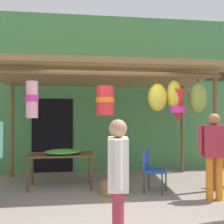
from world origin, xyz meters
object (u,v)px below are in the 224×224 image
object	(u,v)px
wicker_basket_by_table	(114,188)
display_table	(61,157)
flower_heap_on_table	(63,152)
folding_chair	(151,167)
customer_foreground	(214,149)
passerby_at_right	(118,176)

from	to	relation	value
wicker_basket_by_table	display_table	bearing A→B (deg)	151.43
display_table	flower_heap_on_table	size ratio (longest dim) A/B	1.82
wicker_basket_by_table	folding_chair	bearing A→B (deg)	2.42
flower_heap_on_table	customer_foreground	world-z (taller)	customer_foreground
customer_foreground	passerby_at_right	size ratio (longest dim) A/B	1.05
display_table	folding_chair	world-z (taller)	folding_chair
wicker_basket_by_table	customer_foreground	world-z (taller)	customer_foreground
display_table	customer_foreground	size ratio (longest dim) A/B	0.87
flower_heap_on_table	wicker_basket_by_table	xyz separation A→B (m)	(1.01, -0.50, -0.66)
wicker_basket_by_table	passerby_at_right	world-z (taller)	passerby_at_right
flower_heap_on_table	folding_chair	bearing A→B (deg)	-14.64
folding_chair	wicker_basket_by_table	distance (m)	0.87
passerby_at_right	display_table	bearing A→B (deg)	107.02
folding_chair	wicker_basket_by_table	xyz separation A→B (m)	(-0.77, -0.03, -0.39)
display_table	flower_heap_on_table	xyz separation A→B (m)	(0.06, -0.08, 0.13)
flower_heap_on_table	wicker_basket_by_table	world-z (taller)	flower_heap_on_table
wicker_basket_by_table	customer_foreground	distance (m)	2.05
flower_heap_on_table	customer_foreground	distance (m)	3.00
flower_heap_on_table	customer_foreground	size ratio (longest dim) A/B	0.48
wicker_basket_by_table	customer_foreground	xyz separation A→B (m)	(1.79, -0.57, 0.82)
wicker_basket_by_table	passerby_at_right	bearing A→B (deg)	-96.15
display_table	flower_heap_on_table	distance (m)	0.17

